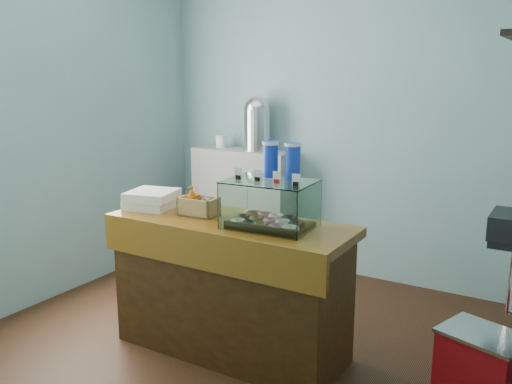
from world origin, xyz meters
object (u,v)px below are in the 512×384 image
Objects in this scene: display_case at (272,200)px; coffee_urn at (257,122)px; counter at (230,286)px; red_cooler at (481,364)px.

coffee_urn is (-1.03, 1.54, 0.30)m from display_case.
counter is at bearing -175.98° from display_case.
red_cooler is at bearing 11.30° from counter.
coffee_urn is 2.84m from red_cooler.
display_case is 1.04× the size of red_cooler.
counter is 0.67m from display_case.
counter is at bearing -150.16° from red_cooler.
counter is 1.97m from coffee_urn.
counter is 3.15× the size of coffee_urn.
red_cooler is (1.22, 0.26, -0.87)m from display_case.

